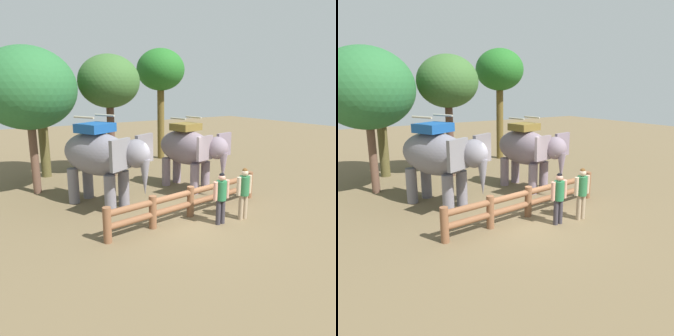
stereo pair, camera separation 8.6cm
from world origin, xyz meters
TOP-DOWN VIEW (x-y plane):
  - ground_plane at (0.00, 0.00)m, footprint 60.00×60.00m
  - log_fence at (-0.00, 0.07)m, footprint 6.48×0.86m
  - elephant_near_left at (-2.07, 2.63)m, footprint 2.99×3.91m
  - elephant_center at (1.84, 2.63)m, footprint 2.21×3.65m
  - tourist_woman_in_black at (0.42, -0.97)m, footprint 0.60×0.34m
  - tourist_man_in_blue at (1.33, -1.06)m, footprint 0.62×0.34m
  - tree_far_left at (-2.86, 8.06)m, footprint 2.94×2.94m
  - tree_back_center at (-0.08, 6.42)m, footprint 2.88×2.88m
  - tree_far_right at (-3.80, 5.58)m, footprint 3.75×3.75m
  - tree_deep_back at (4.15, 8.69)m, footprint 2.82×2.82m

SIDE VIEW (x-z plane):
  - ground_plane at x=0.00m, z-range 0.00..0.00m
  - log_fence at x=0.00m, z-range 0.08..1.13m
  - tourist_woman_in_black at x=0.42m, z-range 0.13..1.82m
  - tourist_man_in_blue at x=1.33m, z-range 0.14..1.87m
  - elephant_center at x=1.84m, z-range 0.19..3.26m
  - elephant_near_left at x=-2.07m, z-range 0.21..3.52m
  - tree_far_left at x=-2.86m, z-range 1.39..6.82m
  - tree_far_right at x=-3.80m, z-range 1.30..7.12m
  - tree_back_center at x=-0.08m, z-range 1.60..7.37m
  - tree_deep_back at x=4.15m, z-range 1.93..8.41m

